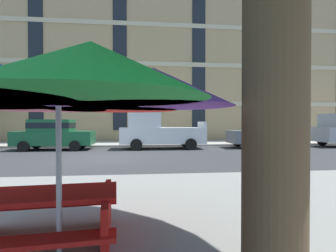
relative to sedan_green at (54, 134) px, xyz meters
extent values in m
plane|color=#38383A|center=(3.41, -3.70, -0.95)|extent=(120.00, 120.00, 0.00)
cube|color=#B2ADA3|center=(3.41, 3.10, -0.89)|extent=(56.00, 3.60, 0.12)
cube|color=tan|center=(3.41, 11.30, 8.65)|extent=(45.25, 12.00, 19.20)
cube|color=beige|center=(3.41, 5.26, 2.25)|extent=(44.35, 0.08, 0.36)
cube|color=beige|center=(3.41, 5.26, 5.45)|extent=(44.35, 0.08, 0.36)
cube|color=beige|center=(3.41, 5.26, 8.65)|extent=(44.35, 0.08, 0.36)
cube|color=black|center=(-3.06, 5.27, 9.05)|extent=(1.10, 0.06, 18.00)
cube|color=black|center=(3.41, 5.27, 9.05)|extent=(1.10, 0.06, 18.00)
cube|color=black|center=(9.87, 5.27, 9.05)|extent=(1.10, 0.06, 18.00)
cube|color=black|center=(16.33, 5.27, 9.05)|extent=(1.10, 0.06, 18.00)
cube|color=#195933|center=(0.05, 0.00, -0.25)|extent=(4.40, 1.76, 0.80)
cube|color=#195933|center=(-0.10, 0.00, 0.49)|extent=(2.30, 1.55, 0.68)
cube|color=black|center=(-0.10, 0.00, 0.49)|extent=(2.32, 1.57, 0.32)
cylinder|color=black|center=(1.42, 0.88, -0.65)|extent=(0.60, 0.22, 0.60)
cylinder|color=black|center=(1.42, -0.88, -0.65)|extent=(0.60, 0.22, 0.60)
cylinder|color=black|center=(-1.31, 0.88, -0.65)|extent=(0.60, 0.22, 0.60)
cylinder|color=black|center=(-1.31, -0.88, -0.65)|extent=(0.60, 0.22, 0.60)
cube|color=silver|center=(6.41, 0.00, -0.13)|extent=(5.10, 1.90, 0.96)
cube|color=silver|center=(5.31, 0.00, 0.80)|extent=(1.90, 1.75, 0.90)
cube|color=silver|center=(8.88, 0.00, 0.53)|extent=(0.16, 1.75, 0.36)
cylinder|color=black|center=(7.99, 0.95, -0.61)|extent=(0.68, 0.22, 0.68)
cylinder|color=black|center=(7.99, -0.95, -0.61)|extent=(0.68, 0.22, 0.68)
cylinder|color=black|center=(4.83, 0.95, -0.61)|extent=(0.68, 0.22, 0.68)
cylinder|color=black|center=(4.83, -0.95, -0.61)|extent=(0.68, 0.22, 0.68)
cube|color=slate|center=(12.90, 0.00, -0.25)|extent=(4.40, 1.76, 0.80)
cube|color=slate|center=(13.05, 0.00, 0.49)|extent=(2.30, 1.55, 0.68)
cube|color=black|center=(13.05, 0.00, 0.49)|extent=(2.32, 1.57, 0.32)
cylinder|color=black|center=(11.53, -0.88, -0.65)|extent=(0.60, 0.22, 0.60)
cylinder|color=black|center=(11.53, 0.88, -0.65)|extent=(0.60, 0.22, 0.60)
cylinder|color=black|center=(14.26, -0.88, -0.65)|extent=(0.60, 0.22, 0.60)
cylinder|color=black|center=(14.26, 0.88, -0.65)|extent=(0.60, 0.22, 0.60)
cylinder|color=black|center=(17.69, 0.95, -0.61)|extent=(0.68, 0.22, 0.68)
cylinder|color=silver|center=(4.23, -12.70, 0.17)|extent=(0.06, 0.06, 2.24)
cone|color=#662D9E|center=(5.25, -12.70, 1.07)|extent=(1.81, 1.81, 0.44)
cone|color=red|center=(4.74, -11.81, 1.07)|extent=(1.81, 1.81, 0.44)
cone|color=#E5668C|center=(3.71, -11.81, 1.07)|extent=(1.81, 1.81, 0.44)
cone|color=green|center=(4.74, -13.59, 1.07)|extent=(1.81, 1.81, 0.44)
cone|color=#662D9E|center=(4.23, -12.70, 1.11)|extent=(1.73, 1.73, 0.52)
cube|color=red|center=(3.90, -12.34, -0.21)|extent=(1.87, 0.97, 0.06)
cube|color=red|center=(3.96, -12.96, -0.51)|extent=(1.82, 0.45, 0.05)
cube|color=red|center=(3.84, -11.72, -0.51)|extent=(1.82, 0.45, 0.05)
cube|color=red|center=(4.68, -12.26, -0.58)|extent=(0.21, 1.40, 0.74)
cylinder|color=brown|center=(6.40, -13.22, 1.44)|extent=(0.61, 0.61, 4.79)
camera|label=1|loc=(5.12, -15.57, 0.67)|focal=27.24mm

